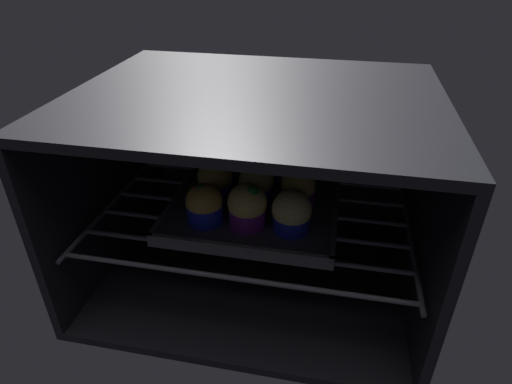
# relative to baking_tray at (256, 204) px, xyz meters

# --- Properties ---
(oven_cavity) EXTENTS (0.59, 0.47, 0.37)m
(oven_cavity) POSITION_rel_baking_tray_xyz_m (0.00, 0.04, 0.02)
(oven_cavity) COLOR black
(oven_cavity) RESTS_ON ground
(oven_rack) EXTENTS (0.55, 0.42, 0.01)m
(oven_rack) POSITION_rel_baking_tray_xyz_m (0.00, 0.00, -0.01)
(oven_rack) COLOR #51515B
(oven_rack) RESTS_ON oven_cavity
(baking_tray) EXTENTS (0.30, 0.30, 0.02)m
(baking_tray) POSITION_rel_baking_tray_xyz_m (0.00, 0.00, 0.00)
(baking_tray) COLOR #4C4C51
(baking_tray) RESTS_ON oven_rack
(muffin_row0_col0) EXTENTS (0.06, 0.06, 0.07)m
(muffin_row0_col0) POSITION_rel_baking_tray_xyz_m (-0.07, -0.08, 0.04)
(muffin_row0_col0) COLOR #1928B7
(muffin_row0_col0) RESTS_ON baking_tray
(muffin_row0_col1) EXTENTS (0.07, 0.07, 0.08)m
(muffin_row0_col1) POSITION_rel_baking_tray_xyz_m (0.00, -0.07, 0.04)
(muffin_row0_col1) COLOR #7A238C
(muffin_row0_col1) RESTS_ON baking_tray
(muffin_row0_col2) EXTENTS (0.07, 0.07, 0.07)m
(muffin_row0_col2) POSITION_rel_baking_tray_xyz_m (0.07, -0.07, 0.04)
(muffin_row0_col2) COLOR #1928B7
(muffin_row0_col2) RESTS_ON baking_tray
(muffin_row1_col0) EXTENTS (0.06, 0.06, 0.08)m
(muffin_row1_col0) POSITION_rel_baking_tray_xyz_m (-0.08, 0.00, 0.04)
(muffin_row1_col0) COLOR #1928B7
(muffin_row1_col0) RESTS_ON baking_tray
(muffin_row1_col1) EXTENTS (0.06, 0.06, 0.08)m
(muffin_row1_col1) POSITION_rel_baking_tray_xyz_m (-0.00, 0.00, 0.04)
(muffin_row1_col1) COLOR #1928B7
(muffin_row1_col1) RESTS_ON baking_tray
(muffin_row1_col2) EXTENTS (0.06, 0.06, 0.08)m
(muffin_row1_col2) POSITION_rel_baking_tray_xyz_m (0.08, -0.00, 0.04)
(muffin_row1_col2) COLOR #7A238C
(muffin_row1_col2) RESTS_ON baking_tray
(muffin_row2_col0) EXTENTS (0.06, 0.06, 0.07)m
(muffin_row2_col0) POSITION_rel_baking_tray_xyz_m (-0.07, 0.07, 0.04)
(muffin_row2_col0) COLOR #1928B7
(muffin_row2_col0) RESTS_ON baking_tray
(muffin_row2_col1) EXTENTS (0.06, 0.06, 0.08)m
(muffin_row2_col1) POSITION_rel_baking_tray_xyz_m (0.00, 0.08, 0.04)
(muffin_row2_col1) COLOR #1928B7
(muffin_row2_col1) RESTS_ON baking_tray
(muffin_row2_col2) EXTENTS (0.06, 0.06, 0.08)m
(muffin_row2_col2) POSITION_rel_baking_tray_xyz_m (0.07, 0.07, 0.04)
(muffin_row2_col2) COLOR #1928B7
(muffin_row2_col2) RESTS_ON baking_tray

